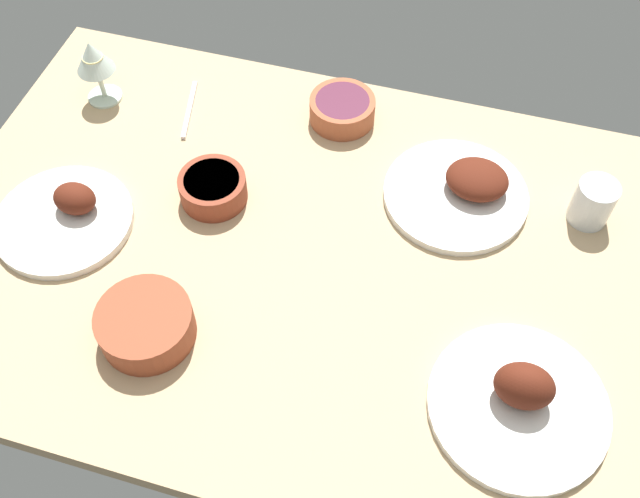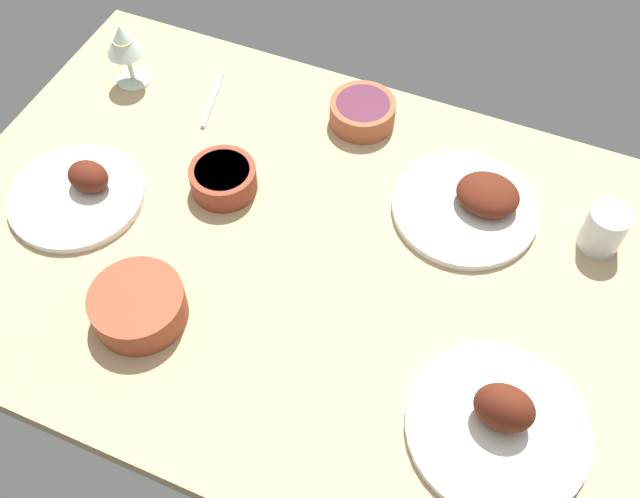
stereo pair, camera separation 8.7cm
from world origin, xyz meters
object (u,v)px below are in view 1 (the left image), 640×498
(plate_near_viewer, at_px, (463,190))
(fork_loose, at_px, (189,110))
(wine_glass, at_px, (93,60))
(plate_center_main, at_px, (520,400))
(bowl_cream, at_px, (213,187))
(water_tumbler, at_px, (593,202))
(bowl_onions, at_px, (342,109))
(bowl_soup, at_px, (145,324))
(plate_far_side, at_px, (66,216))

(plate_near_viewer, xyz_separation_m, fork_loose, (-0.57, 0.07, -0.02))
(wine_glass, bearing_deg, plate_center_main, -26.22)
(bowl_cream, relative_size, water_tumbler, 1.44)
(wine_glass, distance_m, fork_loose, 0.21)
(bowl_cream, bearing_deg, fork_loose, 123.17)
(bowl_cream, distance_m, fork_loose, 0.24)
(bowl_cream, xyz_separation_m, bowl_onions, (0.17, 0.26, -0.00))
(bowl_cream, height_order, bowl_onions, bowl_cream)
(plate_near_viewer, height_order, wine_glass, wine_glass)
(plate_center_main, relative_size, wine_glass, 1.98)
(bowl_cream, height_order, water_tumbler, water_tumbler)
(plate_center_main, bearing_deg, water_tumbler, 79.40)
(plate_near_viewer, height_order, bowl_onions, plate_near_viewer)
(bowl_soup, xyz_separation_m, wine_glass, (-0.31, 0.49, 0.07))
(bowl_cream, relative_size, fork_loose, 0.77)
(wine_glass, bearing_deg, plate_near_viewer, -4.45)
(plate_center_main, xyz_separation_m, bowl_soup, (-0.59, -0.04, 0.01))
(plate_center_main, distance_m, water_tumbler, 0.41)
(plate_near_viewer, xyz_separation_m, bowl_soup, (-0.44, -0.43, 0.01))
(fork_loose, bearing_deg, plate_far_side, -31.20)
(plate_center_main, xyz_separation_m, bowl_onions, (-0.42, 0.52, 0.01))
(bowl_soup, bearing_deg, water_tumbler, 33.46)
(water_tumbler, distance_m, fork_loose, 0.80)
(plate_near_viewer, bearing_deg, fork_loose, 173.05)
(plate_center_main, height_order, plate_near_viewer, plate_center_main)
(plate_center_main, relative_size, bowl_onions, 2.12)
(bowl_onions, xyz_separation_m, water_tumbler, (0.49, -0.12, 0.02))
(bowl_onions, height_order, water_tumbler, water_tumbler)
(bowl_onions, bearing_deg, wine_glass, -171.13)
(bowl_onions, bearing_deg, water_tumbler, -13.72)
(bowl_soup, distance_m, wine_glass, 0.58)
(wine_glass, xyz_separation_m, fork_loose, (0.18, 0.01, -0.10))
(wine_glass, height_order, water_tumbler, wine_glass)
(water_tumbler, bearing_deg, bowl_cream, -167.92)
(plate_far_side, height_order, water_tumbler, water_tumbler)
(plate_near_viewer, distance_m, water_tumbler, 0.23)
(bowl_cream, bearing_deg, wine_glass, 149.04)
(plate_near_viewer, height_order, plate_far_side, plate_far_side)
(plate_near_viewer, bearing_deg, water_tumbler, 3.59)
(plate_near_viewer, height_order, fork_loose, plate_near_viewer)
(bowl_onions, bearing_deg, bowl_cream, -123.55)
(bowl_soup, distance_m, fork_loose, 0.51)
(plate_near_viewer, xyz_separation_m, plate_far_side, (-0.68, -0.25, -0.00))
(water_tumbler, bearing_deg, plate_far_side, -163.43)
(wine_glass, bearing_deg, bowl_soup, -57.31)
(water_tumbler, bearing_deg, fork_loose, 176.03)
(wine_glass, relative_size, fork_loose, 0.87)
(plate_near_viewer, distance_m, bowl_cream, 0.46)
(plate_center_main, distance_m, wine_glass, 1.01)
(bowl_soup, bearing_deg, bowl_onions, 72.70)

